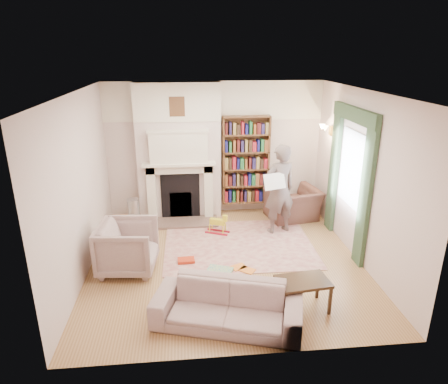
{
  "coord_description": "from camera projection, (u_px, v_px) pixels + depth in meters",
  "views": [
    {
      "loc": [
        -0.62,
        -5.98,
        3.39
      ],
      "look_at": [
        0.0,
        0.25,
        1.15
      ],
      "focal_mm": 32.0,
      "sensor_mm": 36.0,
      "label": 1
    }
  ],
  "objects": [
    {
      "name": "wall_right",
      "position": [
        362.0,
        178.0,
        6.54
      ],
      "size": [
        0.0,
        4.5,
        4.5
      ],
      "primitive_type": "plane",
      "rotation": [
        1.57,
        0.0,
        -1.57
      ],
      "color": "beige",
      "rests_on": "floor"
    },
    {
      "name": "man_reading",
      "position": [
        279.0,
        189.0,
        7.59
      ],
      "size": [
        0.74,
        0.6,
        1.76
      ],
      "primitive_type": "imported",
      "rotation": [
        0.0,
        0.0,
        3.45
      ],
      "color": "#5F504C",
      "rests_on": "floor"
    },
    {
      "name": "rocking_horse",
      "position": [
        217.0,
        224.0,
        7.73
      ],
      "size": [
        0.49,
        0.35,
        0.4
      ],
      "primitive_type": null,
      "rotation": [
        0.0,
        0.0,
        -0.41
      ],
      "color": "gold",
      "rests_on": "rug"
    },
    {
      "name": "armchair_reading",
      "position": [
        293.0,
        204.0,
        8.38
      ],
      "size": [
        1.18,
        1.08,
        0.66
      ],
      "primitive_type": "imported",
      "rotation": [
        0.0,
        0.0,
        3.35
      ],
      "color": "#4A3227",
      "rests_on": "floor"
    },
    {
      "name": "newspaper",
      "position": [
        275.0,
        181.0,
        7.31
      ],
      "size": [
        0.44,
        0.25,
        0.29
      ],
      "primitive_type": "cube",
      "rotation": [
        -0.35,
        0.0,
        0.31
      ],
      "color": "white",
      "rests_on": "man_reading"
    },
    {
      "name": "wall_left",
      "position": [
        80.0,
        187.0,
        6.12
      ],
      "size": [
        0.0,
        4.5,
        4.5
      ],
      "primitive_type": "plane",
      "rotation": [
        1.57,
        0.0,
        1.57
      ],
      "color": "beige",
      "rests_on": "floor"
    },
    {
      "name": "curtain_right",
      "position": [
        334.0,
        171.0,
        7.63
      ],
      "size": [
        0.07,
        0.32,
        2.4
      ],
      "primitive_type": "cube",
      "color": "#2A422B",
      "rests_on": "floor"
    },
    {
      "name": "window",
      "position": [
        352.0,
        168.0,
        6.9
      ],
      "size": [
        0.02,
        0.9,
        1.3
      ],
      "primitive_type": "cube",
      "color": "silver",
      "rests_on": "wall_right"
    },
    {
      "name": "bookcase",
      "position": [
        246.0,
        160.0,
        8.45
      ],
      "size": [
        1.0,
        0.24,
        1.85
      ],
      "primitive_type": "cube",
      "color": "brown",
      "rests_on": "floor"
    },
    {
      "name": "board_game",
      "position": [
        219.0,
        273.0,
        6.38
      ],
      "size": [
        0.53,
        0.53,
        0.03
      ],
      "primitive_type": "cube",
      "rotation": [
        0.0,
        0.0,
        -0.39
      ],
      "color": "#DACB4D",
      "rests_on": "rug"
    },
    {
      "name": "floor",
      "position": [
        225.0,
        260.0,
        6.8
      ],
      "size": [
        4.5,
        4.5,
        0.0
      ],
      "primitive_type": "plane",
      "color": "#8F6039",
      "rests_on": "ground"
    },
    {
      "name": "game_box_lid",
      "position": [
        186.0,
        260.0,
        6.73
      ],
      "size": [
        0.29,
        0.2,
        0.05
      ],
      "primitive_type": "cube",
      "rotation": [
        0.0,
        0.0,
        0.05
      ],
      "color": "#B72E14",
      "rests_on": "rug"
    },
    {
      "name": "wall_front",
      "position": [
        248.0,
        249.0,
        4.22
      ],
      "size": [
        4.5,
        0.0,
        4.5
      ],
      "primitive_type": "plane",
      "rotation": [
        -1.57,
        0.0,
        0.0
      ],
      "color": "beige",
      "rests_on": "floor"
    },
    {
      "name": "curtain_left",
      "position": [
        365.0,
        196.0,
        6.32
      ],
      "size": [
        0.07,
        0.32,
        2.4
      ],
      "primitive_type": "cube",
      "color": "#2A422B",
      "rests_on": "floor"
    },
    {
      "name": "pelmet",
      "position": [
        355.0,
        114.0,
        6.58
      ],
      "size": [
        0.09,
        1.7,
        0.24
      ],
      "primitive_type": "cube",
      "color": "#2A422B",
      "rests_on": "wall_right"
    },
    {
      "name": "wall_back",
      "position": [
        215.0,
        149.0,
        8.44
      ],
      "size": [
        4.5,
        0.0,
        4.5
      ],
      "primitive_type": "plane",
      "rotation": [
        1.57,
        0.0,
        0.0
      ],
      "color": "beige",
      "rests_on": "floor"
    },
    {
      "name": "coffee_table",
      "position": [
        302.0,
        294.0,
        5.46
      ],
      "size": [
        0.75,
        0.53,
        0.45
      ],
      "primitive_type": null,
      "rotation": [
        0.0,
        0.0,
        0.11
      ],
      "color": "#372113",
      "rests_on": "floor"
    },
    {
      "name": "fireplace",
      "position": [
        179.0,
        153.0,
        8.18
      ],
      "size": [
        1.7,
        0.58,
        2.8
      ],
      "color": "beige",
      "rests_on": "floor"
    },
    {
      "name": "wall_sconce",
      "position": [
        321.0,
        131.0,
        7.76
      ],
      "size": [
        0.2,
        0.24,
        0.24
      ],
      "primitive_type": null,
      "color": "gold",
      "rests_on": "wall_right"
    },
    {
      "name": "comic_annuals",
      "position": [
        238.0,
        271.0,
        6.42
      ],
      "size": [
        0.65,
        0.58,
        0.02
      ],
      "color": "red",
      "rests_on": "rug"
    },
    {
      "name": "rug",
      "position": [
        239.0,
        244.0,
        7.34
      ],
      "size": [
        2.7,
        2.09,
        0.01
      ],
      "primitive_type": "cube",
      "rotation": [
        0.0,
        0.0,
        -0.01
      ],
      "color": "beige",
      "rests_on": "floor"
    },
    {
      "name": "ceiling",
      "position": [
        226.0,
        92.0,
        5.86
      ],
      "size": [
        4.5,
        4.5,
        0.0
      ],
      "primitive_type": "plane",
      "rotation": [
        3.14,
        0.0,
        0.0
      ],
      "color": "white",
      "rests_on": "wall_back"
    },
    {
      "name": "paraffin_heater",
      "position": [
        134.0,
        212.0,
        8.12
      ],
      "size": [
        0.32,
        0.32,
        0.55
      ],
      "primitive_type": "cylinder",
      "rotation": [
        0.0,
        0.0,
        -0.43
      ],
      "color": "#A7A8AE",
      "rests_on": "floor"
    },
    {
      "name": "sofa",
      "position": [
        227.0,
        306.0,
        5.14
      ],
      "size": [
        2.04,
        1.26,
        0.56
      ],
      "primitive_type": "imported",
      "rotation": [
        0.0,
        0.0,
        -0.29
      ],
      "color": "#B7A797",
      "rests_on": "floor"
    },
    {
      "name": "armchair_left",
      "position": [
        128.0,
        247.0,
        6.38
      ],
      "size": [
        0.97,
        0.95,
        0.82
      ],
      "primitive_type": "imported",
      "rotation": [
        0.0,
        0.0,
        1.48
      ],
      "color": "#B6AC96",
      "rests_on": "floor"
    }
  ]
}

